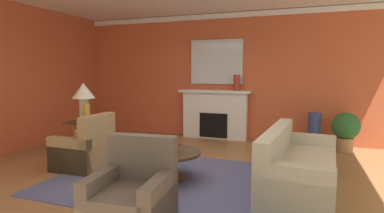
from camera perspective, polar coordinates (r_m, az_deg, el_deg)
name	(u,v)px	position (r m, az deg, el deg)	size (l,w,h in m)	color
ground_plane	(176,175)	(5.13, -3.01, -12.50)	(9.70, 9.70, 0.00)	olive
wall_fireplace	(223,76)	(7.79, 5.84, 5.54)	(8.06, 0.12, 3.09)	#C65633
wall_window	(12,77)	(7.42, -30.26, 4.66)	(0.12, 6.67, 3.09)	#C65633
crown_moulding	(223,16)	(7.83, 5.82, 16.32)	(8.06, 0.08, 0.12)	white
area_rug	(169,179)	(4.93, -4.34, -13.22)	(3.49, 2.64, 0.01)	#4C517A
fireplace	(215,116)	(7.71, 4.22, -1.71)	(1.80, 0.35, 1.21)	white
mantel_mirror	(217,62)	(7.75, 4.55, 8.22)	(1.32, 0.04, 1.09)	silver
sofa	(297,168)	(4.72, 18.83, -10.73)	(1.07, 2.17, 0.85)	#BCB299
armchair_near_window	(85,151)	(5.67, -19.17, -7.77)	(0.80, 0.80, 0.95)	#9E7A4C
armchair_facing_fireplace	(132,199)	(3.51, -10.94, -16.45)	(0.86, 0.86, 0.95)	brown
coffee_table	(168,158)	(4.83, -4.38, -9.54)	(1.00, 1.00, 0.45)	#3D2D1E
side_table	(85,136)	(6.47, -19.13, -5.19)	(0.56, 0.56, 0.70)	#3D2D1E
table_lamp	(84,94)	(6.36, -19.40, 2.12)	(0.44, 0.44, 0.75)	beige
vase_on_side_table	(87,113)	(6.20, -18.91, -1.15)	(0.14, 0.14, 0.36)	#B7892D
vase_tall_corner	(314,131)	(7.17, 21.62, -4.21)	(0.27, 0.27, 0.79)	navy
vase_mantel_right	(237,83)	(7.46, 8.26, 4.37)	(0.15, 0.15, 0.38)	#9E3328
book_red_cover	(158,150)	(4.77, -6.22, -8.03)	(0.23, 0.18, 0.05)	tan
book_art_folio	(170,147)	(4.74, -4.13, -7.42)	(0.19, 0.16, 0.06)	tan
book_small_novel	(171,145)	(4.65, -3.98, -7.03)	(0.24, 0.19, 0.05)	maroon
potted_plant	(346,129)	(7.13, 26.50, -3.70)	(0.56, 0.56, 0.83)	#A8754C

